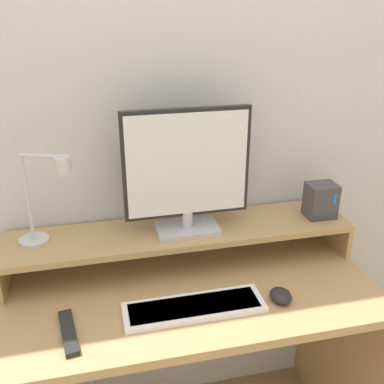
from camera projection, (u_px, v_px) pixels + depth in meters
name	position (u px, v px, depth m)	size (l,w,h in m)	color
wall_back	(170.00, 113.00, 1.54)	(6.00, 0.05, 2.50)	silver
desk	(192.00, 341.00, 1.54)	(1.19, 0.57, 0.75)	tan
monitor_shelf	(181.00, 234.00, 1.55)	(1.19, 0.24, 0.13)	tan
monitor	(187.00, 171.00, 1.45)	(0.42, 0.13, 0.42)	#BCBCC1
desk_lamp	(45.00, 199.00, 1.40)	(0.19, 0.12, 0.30)	silver
router_dock	(321.00, 200.00, 1.61)	(0.10, 0.09, 0.13)	#3D3D42
keyboard	(194.00, 307.00, 1.35)	(0.43, 0.13, 0.02)	white
mouse	(281.00, 296.00, 1.39)	(0.07, 0.08, 0.03)	black
remote_control	(69.00, 332.00, 1.25)	(0.06, 0.19, 0.02)	black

